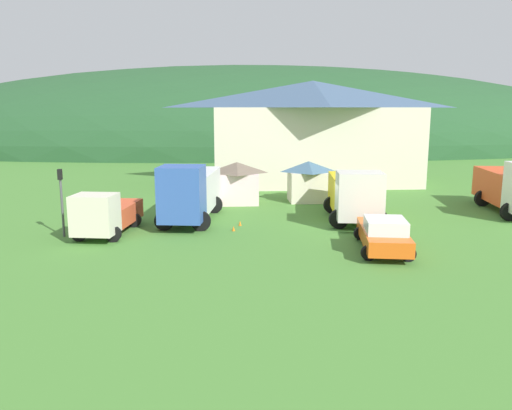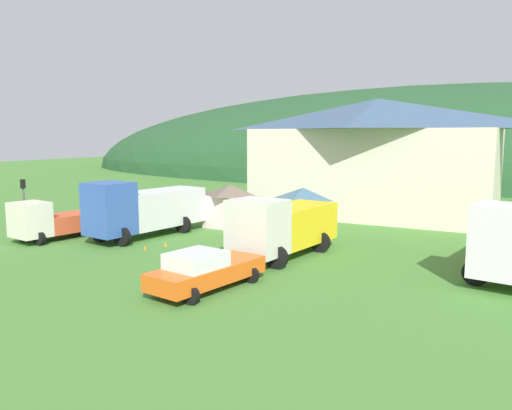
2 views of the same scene
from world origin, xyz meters
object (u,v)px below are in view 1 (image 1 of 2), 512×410
Objects in this scene: play_shed_cream at (308,181)px; play_shed_pink at (237,182)px; depot_building at (312,131)px; light_truck_cream at (105,214)px; flatbed_truck_yellow at (354,193)px; box_truck_blue at (191,191)px; traffic_cone_mid_row at (234,231)px; traffic_light_west at (61,195)px; service_pickup_orange at (383,234)px; traffic_cone_near_pickup at (240,226)px.

play_shed_cream is 0.93× the size of play_shed_pink.
depot_building is 3.33× the size of light_truck_cream.
play_shed_cream is 6.89m from flatbed_truck_yellow.
play_shed_cream is at bearing 4.97° from play_shed_pink.
play_shed_cream is at bearing -158.82° from flatbed_truck_yellow.
depot_building reaches higher than box_truck_blue.
depot_building is 17.02m from flatbed_truck_yellow.
light_truck_cream reaches higher than traffic_cone_mid_row.
light_truck_cream is at bearing 4.73° from traffic_light_west.
flatbed_truck_yellow is at bearing 109.25° from light_truck_cream.
light_truck_cream is at bearing -176.05° from traffic_cone_mid_row.
box_truck_blue reaches higher than light_truck_cream.
light_truck_cream is at bearing -45.46° from box_truck_blue.
depot_building is at bearing -171.95° from service_pickup_orange.
traffic_light_west is 9.29m from traffic_cone_mid_row.
box_truck_blue is 4.15m from traffic_cone_mid_row.
flatbed_truck_yellow is at bearing 9.68° from traffic_light_west.
flatbed_truck_yellow is at bearing -42.31° from play_shed_pink.
flatbed_truck_yellow is 7.15m from traffic_cone_near_pickup.
light_truck_cream is 1.60× the size of traffic_light_west.
flatbed_truck_yellow is 1.32× the size of service_pickup_orange.
depot_building is 24.42m from light_truck_cream.
light_truck_cream reaches higher than service_pickup_orange.
depot_building is 13.12m from play_shed_pink.
flatbed_truck_yellow is 2.04× the size of traffic_light_west.
play_shed_cream is at bearing 55.13° from traffic_cone_near_pickup.
play_shed_cream reaches higher than traffic_cone_mid_row.
depot_building reaches higher than traffic_cone_near_pickup.
box_truck_blue reaches higher than traffic_light_west.
service_pickup_orange is 8.36m from traffic_cone_mid_row.
box_truck_blue is 1.14× the size of flatbed_truck_yellow.
play_shed_cream reaches higher than light_truck_cream.
play_shed_pink is at bearing -125.02° from flatbed_truck_yellow.
service_pickup_orange is at bearing 82.66° from light_truck_cream.
traffic_cone_near_pickup is (7.23, 1.76, -1.16)m from light_truck_cream.
play_shed_pink is (-7.20, -10.50, -3.18)m from depot_building.
play_shed_cream is 17.45m from traffic_light_west.
depot_building is 6.43× the size of play_shed_cream.
depot_building reaches higher than service_pickup_orange.
play_shed_cream is 0.52× the size of light_truck_cream.
traffic_cone_mid_row is at bearing -93.14° from play_shed_pink.
depot_building is 5.31× the size of traffic_light_west.
traffic_light_west is (-16.64, -19.52, -2.47)m from depot_building.
service_pickup_orange is 16.51m from traffic_light_west.
flatbed_truck_yellow is 16.54m from traffic_light_west.
traffic_light_west is at bearing -136.34° from play_shed_pink.
play_shed_pink is 0.44× the size of flatbed_truck_yellow.
traffic_light_west is at bearing -93.85° from service_pickup_orange.
traffic_cone_near_pickup is (9.40, 1.94, -2.24)m from traffic_light_west.
flatbed_truck_yellow is 13.56× the size of traffic_cone_mid_row.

